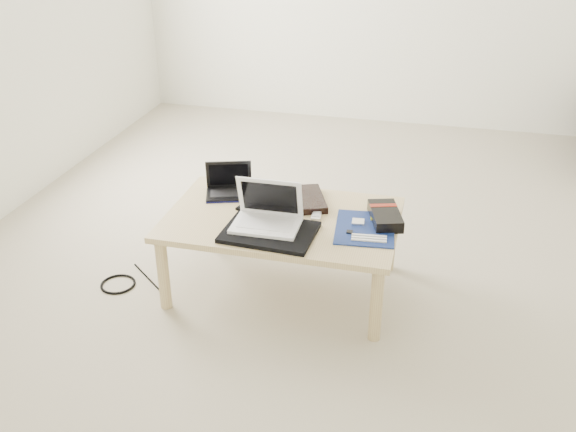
% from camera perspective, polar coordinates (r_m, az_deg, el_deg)
% --- Properties ---
extents(ground, '(4.00, 4.00, 0.00)m').
position_cam_1_polar(ground, '(3.77, 4.35, -1.27)').
color(ground, '#B3A891').
rests_on(ground, ground).
extents(coffee_table, '(1.10, 0.70, 0.40)m').
position_cam_1_polar(coffee_table, '(3.08, -0.52, -0.84)').
color(coffee_table, tan).
rests_on(coffee_table, ground).
extents(book, '(0.42, 0.38, 0.03)m').
position_cam_1_polar(book, '(3.17, 0.15, 1.41)').
color(book, black).
rests_on(book, coffee_table).
extents(netbook, '(0.27, 0.23, 0.17)m').
position_cam_1_polar(netbook, '(3.28, -5.26, 2.53)').
color(netbook, black).
rests_on(netbook, coffee_table).
extents(tablet, '(0.28, 0.24, 0.01)m').
position_cam_1_polar(tablet, '(3.13, -1.98, 0.79)').
color(tablet, black).
rests_on(tablet, coffee_table).
extents(remote, '(0.06, 0.20, 0.02)m').
position_cam_1_polar(remote, '(3.09, 2.65, 0.49)').
color(remote, silver).
rests_on(remote, coffee_table).
extents(neoprene_sleeve, '(0.43, 0.32, 0.02)m').
position_cam_1_polar(neoprene_sleeve, '(2.90, -1.65, -1.44)').
color(neoprene_sleeve, black).
rests_on(neoprene_sleeve, coffee_table).
extents(white_laptop, '(0.31, 0.22, 0.21)m').
position_cam_1_polar(white_laptop, '(2.93, -1.85, 0.05)').
color(white_laptop, white).
rests_on(white_laptop, neoprene_sleeve).
extents(motherboard, '(0.30, 0.36, 0.02)m').
position_cam_1_polar(motherboard, '(2.97, 6.88, -1.08)').
color(motherboard, '#0C194D').
rests_on(motherboard, coffee_table).
extents(gpu_box, '(0.20, 0.28, 0.06)m').
position_cam_1_polar(gpu_box, '(3.04, 8.63, 0.02)').
color(gpu_box, black).
rests_on(gpu_box, coffee_table).
extents(cable_coil, '(0.12, 0.12, 0.01)m').
position_cam_1_polar(cable_coil, '(3.10, -2.86, 0.47)').
color(cable_coil, black).
rests_on(cable_coil, coffee_table).
extents(floor_cable_coil, '(0.23, 0.23, 0.01)m').
position_cam_1_polar(floor_cable_coil, '(3.38, -14.87, -5.87)').
color(floor_cable_coil, black).
rests_on(floor_cable_coil, ground).
extents(floor_cable_trail, '(0.28, 0.24, 0.01)m').
position_cam_1_polar(floor_cable_trail, '(3.38, -12.23, -5.52)').
color(floor_cable_trail, black).
rests_on(floor_cable_trail, ground).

